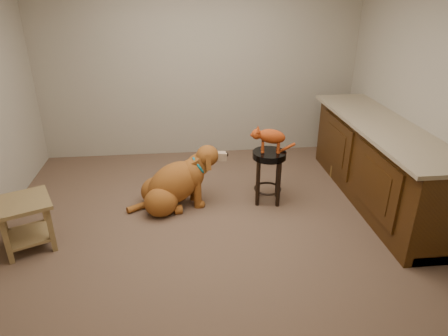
{
  "coord_description": "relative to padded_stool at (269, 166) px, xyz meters",
  "views": [
    {
      "loc": [
        -0.27,
        -3.64,
        2.33
      ],
      "look_at": [
        0.17,
        0.4,
        0.45
      ],
      "focal_mm": 32.0,
      "sensor_mm": 36.0,
      "label": 1
    }
  ],
  "objects": [
    {
      "name": "padded_stool",
      "position": [
        0.0,
        0.0,
        0.0
      ],
      "size": [
        0.38,
        0.38,
        0.62
      ],
      "rotation": [
        0.0,
        0.0,
        -0.19
      ],
      "color": "black",
      "rests_on": "ground"
    },
    {
      "name": "wood_stool",
      "position": [
        1.16,
        0.69,
        -0.04
      ],
      "size": [
        0.44,
        0.44,
        0.77
      ],
      "rotation": [
        0.0,
        0.0,
        -0.05
      ],
      "color": "brown",
      "rests_on": "ground"
    },
    {
      "name": "floor",
      "position": [
        -0.68,
        -0.41,
        -0.44
      ],
      "size": [
        4.5,
        4.0,
        0.01
      ],
      "primitive_type": "cube",
      "color": "brown",
      "rests_on": "ground"
    },
    {
      "name": "side_table",
      "position": [
        -2.48,
        -0.64,
        -0.11
      ],
      "size": [
        0.64,
        0.64,
        0.5
      ],
      "rotation": [
        0.0,
        0.0,
        0.42
      ],
      "color": "brown",
      "rests_on": "ground"
    },
    {
      "name": "tabby_kitten",
      "position": [
        -0.01,
        0.0,
        0.36
      ],
      "size": [
        0.53,
        0.21,
        0.32
      ],
      "rotation": [
        0.0,
        0.0,
        -0.19
      ],
      "color": "#95330E",
      "rests_on": "padded_stool"
    },
    {
      "name": "golden_retriever",
      "position": [
        -1.07,
        -0.01,
        -0.16
      ],
      "size": [
        1.18,
        0.64,
        0.75
      ],
      "rotation": [
        0.0,
        0.0,
        0.2
      ],
      "color": "brown",
      "rests_on": "ground"
    },
    {
      "name": "room_shell",
      "position": [
        -0.68,
        -0.41,
        1.23
      ],
      "size": [
        4.54,
        4.04,
        2.62
      ],
      "color": "gray",
      "rests_on": "ground"
    },
    {
      "name": "cabinet_run",
      "position": [
        1.26,
        -0.11,
        -0.0
      ],
      "size": [
        0.7,
        2.56,
        0.94
      ],
      "color": "#3E230B",
      "rests_on": "ground"
    }
  ]
}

